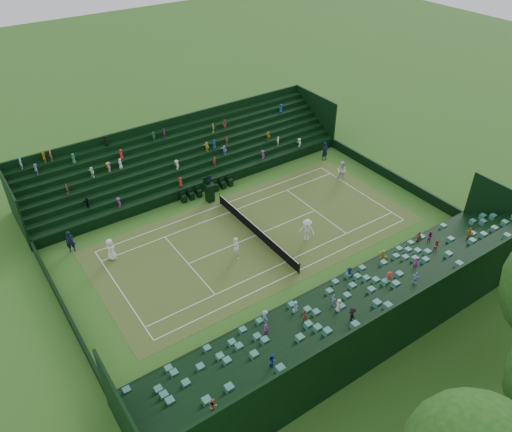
# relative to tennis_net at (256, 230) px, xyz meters

# --- Properties ---
(ground) EXTENTS (160.00, 160.00, 0.00)m
(ground) POSITION_rel_tennis_net_xyz_m (0.00, 0.00, -0.53)
(ground) COLOR #356C22
(ground) RESTS_ON ground
(court_surface) EXTENTS (12.97, 26.77, 0.01)m
(court_surface) POSITION_rel_tennis_net_xyz_m (0.00, 0.00, -0.52)
(court_surface) COLOR #356622
(court_surface) RESTS_ON ground
(perimeter_wall_north) EXTENTS (17.17, 0.20, 1.00)m
(perimeter_wall_north) POSITION_rel_tennis_net_xyz_m (0.00, 15.88, -0.03)
(perimeter_wall_north) COLOR black
(perimeter_wall_north) RESTS_ON ground
(perimeter_wall_south) EXTENTS (17.17, 0.20, 1.00)m
(perimeter_wall_south) POSITION_rel_tennis_net_xyz_m (0.00, -15.88, -0.03)
(perimeter_wall_south) COLOR black
(perimeter_wall_south) RESTS_ON ground
(perimeter_wall_east) EXTENTS (0.20, 31.77, 1.00)m
(perimeter_wall_east) POSITION_rel_tennis_net_xyz_m (8.48, 0.00, -0.03)
(perimeter_wall_east) COLOR black
(perimeter_wall_east) RESTS_ON ground
(perimeter_wall_west) EXTENTS (0.20, 31.77, 1.00)m
(perimeter_wall_west) POSITION_rel_tennis_net_xyz_m (-8.48, 0.00, -0.03)
(perimeter_wall_west) COLOR black
(perimeter_wall_west) RESTS_ON ground
(north_grandstand) EXTENTS (6.60, 32.00, 4.90)m
(north_grandstand) POSITION_rel_tennis_net_xyz_m (12.66, 0.00, 1.02)
(north_grandstand) COLOR black
(north_grandstand) RESTS_ON ground
(south_grandstand) EXTENTS (6.60, 32.00, 4.90)m
(south_grandstand) POSITION_rel_tennis_net_xyz_m (-12.66, 0.00, 1.02)
(south_grandstand) COLOR black
(south_grandstand) RESTS_ON ground
(tennis_net) EXTENTS (11.67, 0.10, 1.06)m
(tennis_net) POSITION_rel_tennis_net_xyz_m (0.00, 0.00, 0.00)
(tennis_net) COLOR black
(tennis_net) RESTS_ON ground
(umpire_chair) EXTENTS (0.85, 0.85, 2.69)m
(umpire_chair) POSITION_rel_tennis_net_xyz_m (-6.71, -0.54, 0.62)
(umpire_chair) COLOR black
(umpire_chair) RESTS_ON ground
(courtside_chairs) EXTENTS (0.46, 5.44, 1.01)m
(courtside_chairs) POSITION_rel_tennis_net_xyz_m (-7.88, -0.11, -0.15)
(courtside_chairs) COLOR black
(courtside_chairs) RESTS_ON ground
(player_near_west) EXTENTS (1.07, 0.85, 1.91)m
(player_near_west) POSITION_rel_tennis_net_xyz_m (-3.91, -11.03, 0.43)
(player_near_west) COLOR white
(player_near_west) RESTS_ON ground
(player_near_east) EXTENTS (0.75, 0.51, 2.00)m
(player_near_east) POSITION_rel_tennis_net_xyz_m (1.49, -2.89, 0.48)
(player_near_east) COLOR white
(player_near_east) RESTS_ON ground
(player_far_west) EXTENTS (1.12, 0.96, 2.01)m
(player_far_west) POSITION_rel_tennis_net_xyz_m (-2.67, 11.95, 0.48)
(player_far_west) COLOR silver
(player_far_west) RESTS_ON ground
(player_far_east) EXTENTS (1.51, 1.39, 2.03)m
(player_far_east) POSITION_rel_tennis_net_xyz_m (2.84, 3.10, 0.49)
(player_far_east) COLOR white
(player_far_east) RESTS_ON ground
(line_judge_north) EXTENTS (0.50, 0.74, 2.00)m
(line_judge_north) POSITION_rel_tennis_net_xyz_m (-6.67, 13.27, 0.47)
(line_judge_north) COLOR black
(line_judge_north) RESTS_ON ground
(line_judge_south) EXTENTS (0.60, 0.78, 1.90)m
(line_judge_south) POSITION_rel_tennis_net_xyz_m (-6.66, -13.30, 0.42)
(line_judge_south) COLOR black
(line_judge_south) RESTS_ON ground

